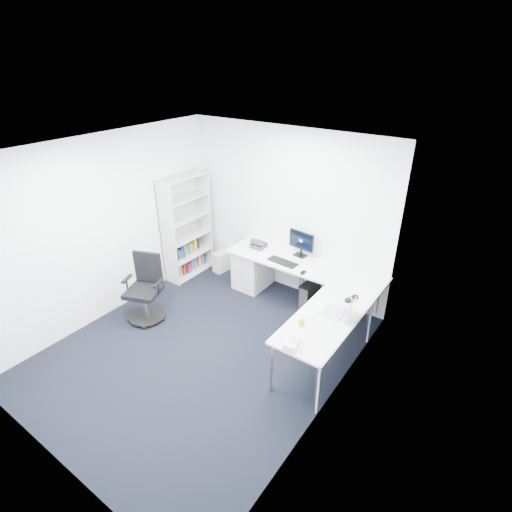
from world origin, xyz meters
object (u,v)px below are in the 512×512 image
Objects in this scene: bookshelf at (186,227)px; task_chair at (143,290)px; l_desk at (291,294)px; laptop at (335,305)px; monitor at (301,244)px.

task_chair is (0.44, -1.41, -0.40)m from bookshelf.
l_desk is 2.24m from bookshelf.
bookshelf is at bearing 161.45° from laptop.
monitor is at bearing 29.09° from task_chair.
l_desk is 2.48× the size of task_chair.
task_chair is (-1.73, -1.36, 0.14)m from l_desk.
laptop is at bearing -11.20° from bookshelf.
task_chair is at bearing -122.59° from monitor.
laptop is (3.13, -0.62, -0.05)m from bookshelf.
bookshelf is 1.78× the size of task_chair.
bookshelf is 1.54m from task_chair.
l_desk is at bearing -1.32° from bookshelf.
l_desk is at bearing -66.33° from monitor.
bookshelf is 2.07m from monitor.
monitor is (1.57, 1.91, 0.45)m from task_chair.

